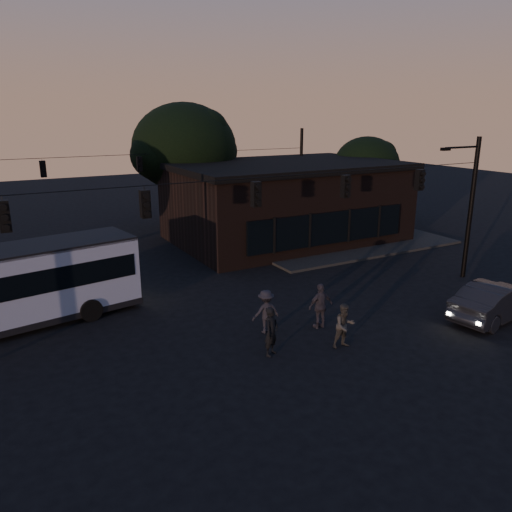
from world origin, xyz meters
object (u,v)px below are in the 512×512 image
pedestrian_c (321,306)px  pedestrian_d (266,311)px  car (496,301)px  pedestrian_b (344,326)px  pedestrian_a (271,331)px  building (285,201)px

pedestrian_c → pedestrian_d: size_ratio=1.06×
car → pedestrian_b: size_ratio=2.84×
pedestrian_b → car: bearing=-1.4°
pedestrian_a → pedestrian_d: (0.81, 1.80, -0.03)m
pedestrian_c → pedestrian_d: pedestrian_c is taller
pedestrian_a → pedestrian_d: 1.98m
pedestrian_d → car: bearing=162.3°
car → pedestrian_d: 10.12m
pedestrian_b → pedestrian_c: bearing=87.9°
pedestrian_a → pedestrian_c: size_ratio=0.97×
car → pedestrian_c: size_ratio=2.59×
pedestrian_c → building: bearing=-115.5°
pedestrian_a → car: bearing=-39.9°
pedestrian_b → pedestrian_d: 3.25m
pedestrian_a → pedestrian_b: pedestrian_a is taller
pedestrian_a → pedestrian_d: pedestrian_a is taller
pedestrian_c → pedestrian_d: (-2.22, 0.69, -0.05)m
building → pedestrian_c: (-6.86, -13.63, -1.74)m
pedestrian_a → pedestrian_b: 2.87m
car → pedestrian_c: bearing=59.6°
pedestrian_d → building: bearing=-121.8°
building → car: bearing=-88.7°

